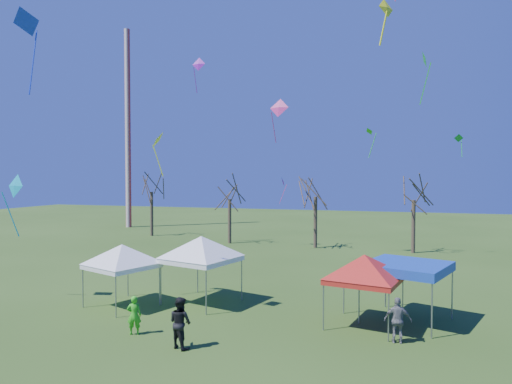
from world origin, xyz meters
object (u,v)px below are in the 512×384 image
Objects in this scene: tree_0 at (151,176)px; person_grey at (398,320)px; person_dark at (180,322)px; radio_mast at (128,129)px; tent_blue at (407,268)px; tree_2 at (316,178)px; tent_white_west at (122,249)px; tree_1 at (230,183)px; tent_white_mid at (201,241)px; tree_3 at (414,181)px; person_green at (134,315)px; tent_red at (364,259)px.

person_grey is at bearing -44.97° from tree_0.
tree_0 is 4.36× the size of person_dark.
radio_mast reaches higher than person_dark.
radio_mast is 45.34m from tent_blue.
tree_0 reaches higher than person_grey.
tree_2 is 26.09m from person_dark.
tent_white_west is at bearing -172.89° from tent_blue.
tree_1 is 1.74× the size of tent_white_mid.
tree_3 is at bearing -2.06° from tree_1.
tree_3 is 19.69m from tent_blue.
tree_3 is 1.82× the size of tent_white_mid.
tent_white_west is at bearing -105.81° from tree_2.
person_grey is at bearing -97.07° from tent_blue.
tent_white_west is 13.37m from person_grey.
radio_mast is at bearing 159.43° from tree_2.
tent_white_mid is (3.54, 1.70, 0.31)m from tent_white_west.
radio_mast is 38.45m from tent_white_mid.
person_green is (-3.23, -24.75, -5.49)m from tree_2.
person_green is (-0.73, -5.11, -2.40)m from tent_white_mid.
tree_2 is 8.41m from tree_3.
tree_2 is 4.59× the size of person_grey.
tent_blue is (33.11, -29.28, -10.08)m from radio_mast.
person_dark is (7.64, -25.80, -4.82)m from tree_1.
tent_white_mid is (5.90, -19.92, -2.59)m from tree_1.
person_green is (15.25, -27.76, -5.69)m from tree_0.
tree_1 is at bearing 128.53° from tent_blue.
tent_red is (31.35, -30.56, -9.59)m from radio_mast.
tree_0 is at bearing 164.82° from tree_1.
tree_0 is 1.12× the size of tree_1.
person_dark is (24.88, -35.15, -11.53)m from radio_mast.
tree_2 is 22.45m from tent_white_west.
tent_blue is 3.30m from person_grey.
tree_0 is 27.91m from tent_white_mid.
tent_white_mid is at bearing 179.90° from tent_blue.
tree_3 reaches higher than person_dark.
person_grey is (1.40, -1.62, -2.02)m from tent_red.
tent_white_west is 0.95× the size of tent_red.
radio_mast is 37.88m from tent_white_west.
tent_red reaches higher than person_green.
radio_mast is 28.08m from tree_2.
person_grey is (-0.36, -2.90, -1.53)m from tent_blue.
tree_0 is 5.30× the size of person_green.
radio_mast reaches higher than tree_2.
tent_white_west is at bearing -124.50° from tree_3.
tent_red is at bearing -44.70° from tree_0.
tree_2 is at bearing -1.85° from tree_1.
tree_2 is 24.27m from person_grey.
tree_1 reaches higher than person_green.
person_dark is at bearing 15.50° from person_grey.
person_dark is (-9.15, -25.19, -5.11)m from tree_3.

